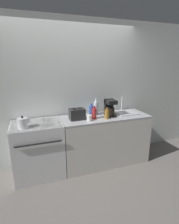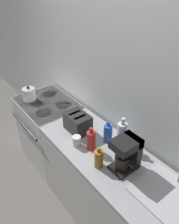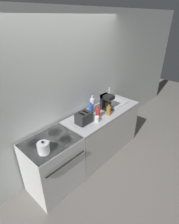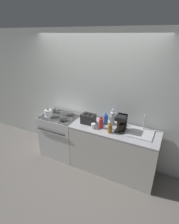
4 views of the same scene
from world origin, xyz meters
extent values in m
plane|color=slate|center=(0.00, 0.00, 0.00)|extent=(12.00, 12.00, 0.00)
cube|color=silver|center=(0.00, 0.66, 1.30)|extent=(8.00, 0.05, 2.60)
cube|color=silver|center=(-0.63, 0.30, 0.46)|extent=(0.79, 0.61, 0.92)
cube|color=black|center=(-0.63, 0.30, 0.91)|extent=(0.77, 0.60, 0.02)
cylinder|color=black|center=(-0.81, 0.18, 0.91)|extent=(0.19, 0.19, 0.01)
cylinder|color=black|center=(-0.46, 0.18, 0.91)|extent=(0.19, 0.19, 0.01)
cylinder|color=black|center=(-0.81, 0.43, 0.91)|extent=(0.19, 0.19, 0.01)
cylinder|color=black|center=(-0.46, 0.43, 0.91)|extent=(0.19, 0.19, 0.01)
cylinder|color=black|center=(-0.63, -0.03, 0.71)|extent=(0.67, 0.02, 0.02)
cube|color=silver|center=(0.57, 0.30, 0.44)|extent=(1.59, 0.61, 0.88)
cube|color=#A3A3A8|center=(0.57, 0.30, 0.90)|extent=(1.59, 0.61, 0.04)
cylinder|color=silver|center=(-0.83, 0.17, 0.99)|extent=(0.15, 0.15, 0.15)
sphere|color=black|center=(-0.83, 0.17, 1.08)|extent=(0.03, 0.03, 0.03)
cylinder|color=silver|center=(-0.75, 0.17, 1.02)|extent=(0.09, 0.03, 0.07)
cube|color=black|center=(0.04, 0.29, 1.01)|extent=(0.26, 0.19, 0.19)
cube|color=black|center=(-0.01, 0.29, 1.10)|extent=(0.03, 0.13, 0.01)
cube|color=black|center=(0.08, 0.29, 1.10)|extent=(0.03, 0.13, 0.01)
cube|color=black|center=(0.67, 0.30, 0.93)|extent=(0.17, 0.22, 0.02)
cube|color=black|center=(0.67, 0.38, 1.06)|extent=(0.17, 0.06, 0.29)
cube|color=black|center=(0.67, 0.30, 1.17)|extent=(0.17, 0.22, 0.07)
cylinder|color=black|center=(0.67, 0.28, 1.00)|extent=(0.12, 0.12, 0.13)
cube|color=#B7B7BC|center=(1.03, 0.37, 0.92)|extent=(0.41, 0.40, 0.01)
cylinder|color=silver|center=(1.03, 0.53, 1.06)|extent=(0.02, 0.02, 0.28)
cylinder|color=#B72828|center=(0.33, 0.24, 1.01)|extent=(0.08, 0.08, 0.18)
cylinder|color=#B72828|center=(0.33, 0.24, 1.12)|extent=(0.03, 0.03, 0.04)
cylinder|color=silver|center=(0.46, 0.48, 1.03)|extent=(0.09, 0.09, 0.24)
cylinder|color=silver|center=(0.46, 0.48, 1.18)|extent=(0.03, 0.03, 0.06)
cylinder|color=#9E6B23|center=(0.53, 0.16, 0.99)|extent=(0.08, 0.08, 0.15)
cylinder|color=#9E6B23|center=(0.53, 0.16, 1.09)|extent=(0.03, 0.03, 0.04)
cylinder|color=#2D56B7|center=(0.34, 0.42, 1.00)|extent=(0.08, 0.08, 0.18)
cylinder|color=#2D56B7|center=(0.34, 0.42, 1.12)|extent=(0.03, 0.03, 0.04)
cylinder|color=white|center=(0.21, 0.16, 0.96)|extent=(0.08, 0.08, 0.10)
camera|label=1|loc=(-0.71, -2.44, 1.85)|focal=28.00mm
camera|label=2|loc=(1.48, -0.67, 2.28)|focal=35.00mm
camera|label=3|loc=(-1.70, -1.43, 2.48)|focal=28.00mm
camera|label=4|loc=(1.40, -2.34, 2.49)|focal=28.00mm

